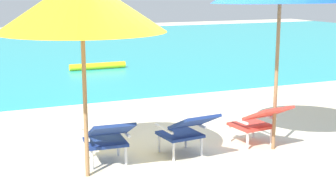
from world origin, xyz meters
name	(u,v)px	position (x,y,z in m)	size (l,w,h in m)	color
ground_plane	(101,96)	(0.00, 4.00, 0.00)	(40.00, 40.00, 0.00)	beige
ocean_band	(37,51)	(0.00, 12.44, 0.00)	(40.00, 18.00, 0.01)	#28B2B7
swim_buoy	(98,66)	(0.89, 7.46, 0.10)	(0.18, 0.18, 1.60)	yellow
lounge_chair_left	(108,137)	(-1.08, -0.14, 0.40)	(0.60, 0.91, 0.68)	navy
lounge_chair_center	(187,129)	(0.00, -0.22, 0.40)	(0.62, 0.92, 0.68)	navy
lounge_chair_right	(259,120)	(1.15, -0.21, 0.40)	(0.62, 0.92, 0.68)	red
beach_umbrella_left	(82,4)	(-1.41, -0.35, 2.08)	(2.76, 2.76, 2.41)	olive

